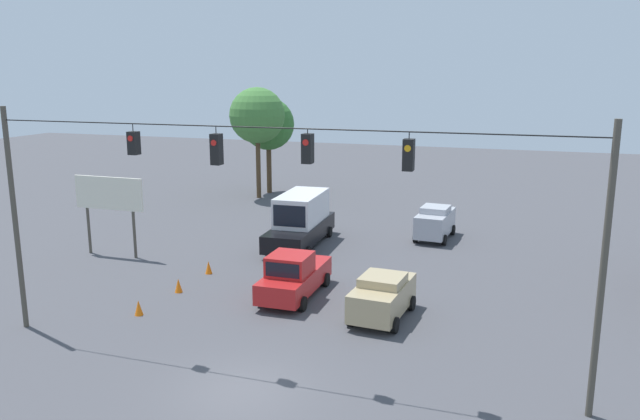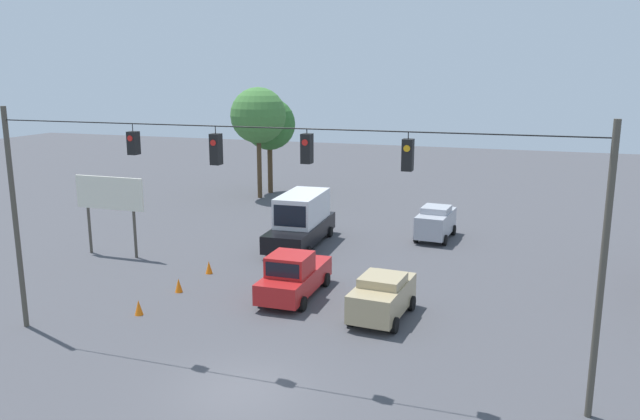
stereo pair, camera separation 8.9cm
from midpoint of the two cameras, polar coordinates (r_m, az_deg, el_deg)
The scene contains 12 objects.
ground_plane at distance 20.85m, azimuth -7.37°, elevation -16.06°, with size 140.00×140.00×0.00m, color #47474C.
overhead_signal_span at distance 20.54m, azimuth -5.29°, elevation 0.38°, with size 20.99×0.38×8.72m.
sedan_silver_oncoming_deep at distance 38.62m, azimuth 10.41°, elevation -1.08°, with size 2.17×4.10×2.02m.
pickup_truck_red_withflow_mid at distance 28.24m, azimuth -2.51°, elevation -6.05°, with size 2.19×5.15×2.12m.
sedan_tan_crossing_near at distance 25.99m, azimuth 5.63°, elevation -7.81°, with size 2.28×4.09×1.83m.
box_truck_black_withflow_far at distance 36.61m, azimuth -1.83°, elevation -0.91°, with size 2.81×7.23×3.03m.
traffic_cone_nearest at distance 27.43m, azimuth -16.34°, elevation -8.57°, with size 0.35×0.35×0.65m, color orange.
traffic_cone_second at distance 29.71m, azimuth -12.90°, elevation -6.74°, with size 0.35×0.35×0.65m, color orange.
traffic_cone_third at distance 32.07m, azimuth -10.23°, elevation -5.19°, with size 0.35×0.35×0.65m, color orange.
roadside_billboard at distance 35.91m, azimuth -18.80°, elevation 1.02°, with size 4.26×0.16×4.42m.
tree_horizon_left at distance 52.38m, azimuth -4.80°, elevation 7.82°, with size 4.32×4.32×7.97m.
tree_horizon_right at distance 50.20m, azimuth -5.81°, elevation 8.56°, with size 4.43×4.43×8.87m.
Camera 1 is at (-8.21, 16.41, 9.89)m, focal length 35.00 mm.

